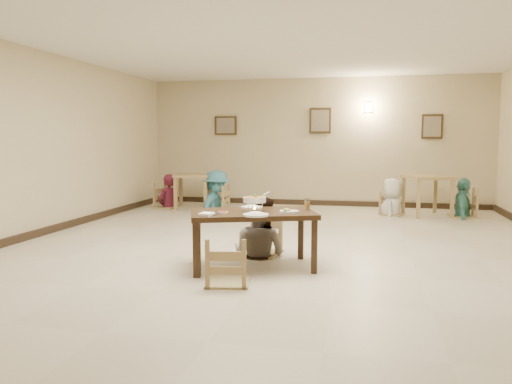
% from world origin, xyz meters
% --- Properties ---
extents(floor, '(10.00, 10.00, 0.00)m').
position_xyz_m(floor, '(0.00, 0.00, 0.00)').
color(floor, beige).
rests_on(floor, ground).
extents(ceiling, '(10.00, 10.00, 0.00)m').
position_xyz_m(ceiling, '(0.00, 0.00, 3.00)').
color(ceiling, silver).
rests_on(ceiling, wall_back).
extents(wall_back, '(10.00, 0.00, 10.00)m').
position_xyz_m(wall_back, '(0.00, 5.00, 1.50)').
color(wall_back, '#C5B690').
rests_on(wall_back, floor).
extents(wall_front, '(10.00, 0.00, 10.00)m').
position_xyz_m(wall_front, '(0.00, -5.00, 1.50)').
color(wall_front, '#C5B690').
rests_on(wall_front, floor).
extents(wall_left, '(0.00, 10.00, 10.00)m').
position_xyz_m(wall_left, '(-4.00, 0.00, 1.50)').
color(wall_left, '#C5B690').
rests_on(wall_left, floor).
extents(baseboard_back, '(8.00, 0.06, 0.12)m').
position_xyz_m(baseboard_back, '(0.00, 4.97, 0.06)').
color(baseboard_back, black).
rests_on(baseboard_back, floor).
extents(baseboard_left, '(0.06, 10.00, 0.12)m').
position_xyz_m(baseboard_left, '(-3.97, 0.00, 0.06)').
color(baseboard_left, black).
rests_on(baseboard_left, floor).
extents(picture_a, '(0.55, 0.04, 0.45)m').
position_xyz_m(picture_a, '(-2.20, 4.96, 1.90)').
color(picture_a, '#322512').
rests_on(picture_a, wall_back).
extents(picture_b, '(0.50, 0.04, 0.60)m').
position_xyz_m(picture_b, '(0.10, 4.96, 2.00)').
color(picture_b, '#322512').
rests_on(picture_b, wall_back).
extents(picture_c, '(0.45, 0.04, 0.55)m').
position_xyz_m(picture_c, '(2.60, 4.96, 1.85)').
color(picture_c, '#322512').
rests_on(picture_c, wall_back).
extents(wall_sconce, '(0.16, 0.05, 0.22)m').
position_xyz_m(wall_sconce, '(1.20, 4.96, 2.30)').
color(wall_sconce, '#FFD88C').
rests_on(wall_sconce, wall_back).
extents(main_table, '(1.68, 1.29, 0.69)m').
position_xyz_m(main_table, '(-0.16, -1.05, 0.61)').
color(main_table, '#322011').
rests_on(main_table, floor).
extents(chair_far, '(0.50, 0.50, 1.07)m').
position_xyz_m(chair_far, '(-0.21, -0.34, 0.53)').
color(chair_far, tan).
rests_on(chair_far, floor).
extents(chair_near, '(0.46, 0.46, 0.99)m').
position_xyz_m(chair_near, '(-0.28, -1.78, 0.49)').
color(chair_near, tan).
rests_on(chair_near, floor).
extents(main_diner, '(0.95, 0.84, 1.63)m').
position_xyz_m(main_diner, '(-0.22, -0.41, 0.82)').
color(main_diner, gray).
rests_on(main_diner, floor).
extents(curry_warmer, '(0.31, 0.28, 0.25)m').
position_xyz_m(curry_warmer, '(-0.13, -1.07, 0.84)').
color(curry_warmer, silver).
rests_on(curry_warmer, main_table).
extents(rice_plate_far, '(0.28, 0.28, 0.06)m').
position_xyz_m(rice_plate_far, '(-0.23, -0.78, 0.71)').
color(rice_plate_far, white).
rests_on(rice_plate_far, main_table).
extents(rice_plate_near, '(0.30, 0.30, 0.07)m').
position_xyz_m(rice_plate_near, '(-0.05, -1.39, 0.71)').
color(rice_plate_near, white).
rests_on(rice_plate_near, main_table).
extents(fried_plate, '(0.24, 0.24, 0.05)m').
position_xyz_m(fried_plate, '(0.28, -1.03, 0.71)').
color(fried_plate, white).
rests_on(fried_plate, main_table).
extents(chili_dish, '(0.12, 0.12, 0.02)m').
position_xyz_m(chili_dish, '(-0.47, -1.26, 0.71)').
color(chili_dish, white).
rests_on(chili_dish, main_table).
extents(napkin_cutlery, '(0.19, 0.27, 0.03)m').
position_xyz_m(napkin_cutlery, '(-0.60, -1.49, 0.71)').
color(napkin_cutlery, white).
rests_on(napkin_cutlery, main_table).
extents(drink_glass, '(0.07, 0.07, 0.14)m').
position_xyz_m(drink_glass, '(0.46, -0.75, 0.76)').
color(drink_glass, white).
rests_on(drink_glass, main_table).
extents(bg_table_left, '(0.92, 0.92, 0.78)m').
position_xyz_m(bg_table_left, '(-2.66, 3.80, 0.65)').
color(bg_table_left, '#A08353').
rests_on(bg_table_left, floor).
extents(bg_table_right, '(1.06, 1.06, 0.83)m').
position_xyz_m(bg_table_right, '(2.41, 3.77, 0.69)').
color(bg_table_right, '#A08353').
rests_on(bg_table_right, floor).
extents(bg_chair_ll, '(0.50, 0.50, 1.08)m').
position_xyz_m(bg_chair_ll, '(-3.24, 3.75, 0.54)').
color(bg_chair_ll, tan).
rests_on(bg_chair_ll, floor).
extents(bg_chair_lr, '(0.49, 0.49, 1.04)m').
position_xyz_m(bg_chair_lr, '(-2.08, 3.73, 0.52)').
color(bg_chair_lr, tan).
rests_on(bg_chair_lr, floor).
extents(bg_chair_rl, '(0.43, 0.43, 0.92)m').
position_xyz_m(bg_chair_rl, '(1.72, 3.78, 0.46)').
color(bg_chair_rl, tan).
rests_on(bg_chair_rl, floor).
extents(bg_chair_rr, '(0.51, 0.51, 1.08)m').
position_xyz_m(bg_chair_rr, '(3.10, 3.78, 0.54)').
color(bg_chair_rr, tan).
rests_on(bg_chair_rr, floor).
extents(bg_diner_a, '(0.56, 0.67, 1.55)m').
position_xyz_m(bg_diner_a, '(-3.24, 3.75, 0.78)').
color(bg_diner_a, '#561628').
rests_on(bg_diner_a, floor).
extents(bg_diner_b, '(0.82, 1.22, 1.76)m').
position_xyz_m(bg_diner_b, '(-2.08, 3.73, 0.88)').
color(bg_diner_b, teal).
rests_on(bg_diner_b, floor).
extents(bg_diner_c, '(0.62, 0.82, 1.52)m').
position_xyz_m(bg_diner_c, '(1.72, 3.78, 0.76)').
color(bg_diner_c, silver).
rests_on(bg_diner_c, floor).
extents(bg_diner_d, '(0.49, 0.96, 1.58)m').
position_xyz_m(bg_diner_d, '(3.10, 3.78, 0.79)').
color(bg_diner_d, teal).
rests_on(bg_diner_d, floor).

